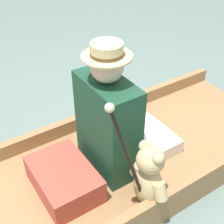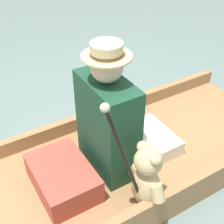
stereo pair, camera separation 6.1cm
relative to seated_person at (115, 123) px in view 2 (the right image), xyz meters
The scene contains 7 objects.
ground_plane 0.46m from the seated_person, ahead, with size 16.00×16.00×0.00m, color slate.
punt_boat 0.39m from the seated_person, ahead, with size 1.01×2.75×0.24m.
seat_cushion 0.48m from the seated_person, 85.43° to the right, with size 0.48×0.34×0.17m.
seated_person is the anchor object (origin of this frame).
teddy_bear 0.42m from the seated_person, ahead, with size 0.32×0.18×0.45m.
wine_glass 0.50m from the seated_person, 145.35° to the left, with size 0.09×0.09×0.10m.
walking_cane 0.49m from the seated_person, 26.56° to the right, with size 0.04×0.29×0.85m.
Camera 2 is at (1.33, -0.84, 1.71)m, focal length 50.00 mm.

